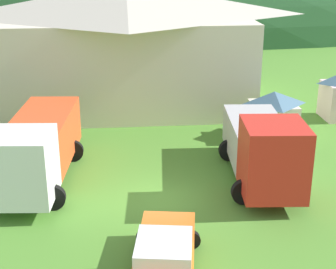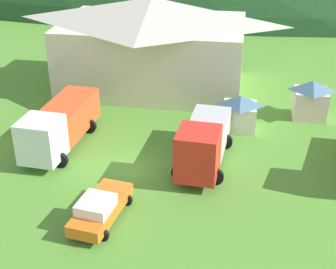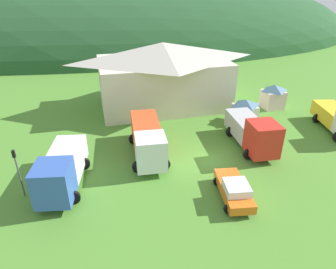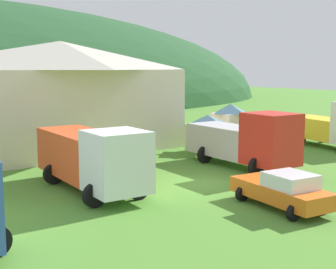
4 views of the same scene
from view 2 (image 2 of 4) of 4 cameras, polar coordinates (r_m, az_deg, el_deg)
ground_plane at (r=32.14m, az=-4.66°, el=-4.12°), size 200.00×200.00×0.00m
depot_building at (r=43.73m, az=-1.79°, el=10.76°), size 17.10×10.74×8.13m
play_shed_cream at (r=37.03m, az=8.41°, el=2.62°), size 2.65×2.48×2.71m
play_shed_pink at (r=40.09m, az=16.41°, el=4.07°), size 2.74×2.44×3.10m
heavy_rig_white at (r=34.71m, az=-12.67°, el=1.17°), size 3.74×8.66×3.36m
crane_truck_red at (r=31.64m, az=4.16°, el=-0.93°), size 3.67×8.03×3.58m
service_pickup_orange at (r=27.36m, az=-7.99°, el=-8.57°), size 2.82×5.12×1.66m
traffic_cone_near_pickup at (r=33.14m, az=-12.44°, el=-3.69°), size 0.36×0.36×0.48m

